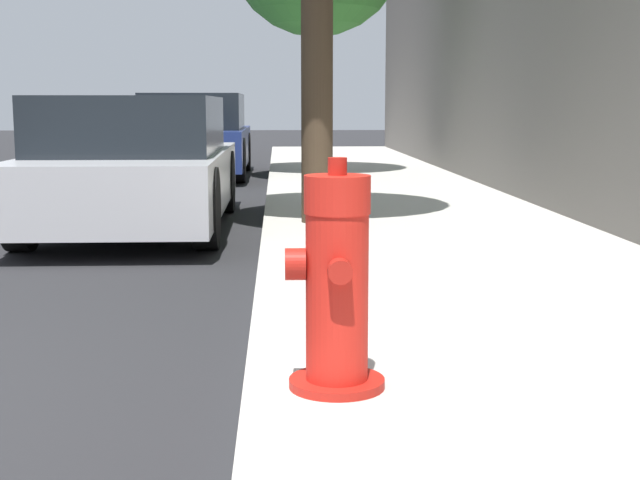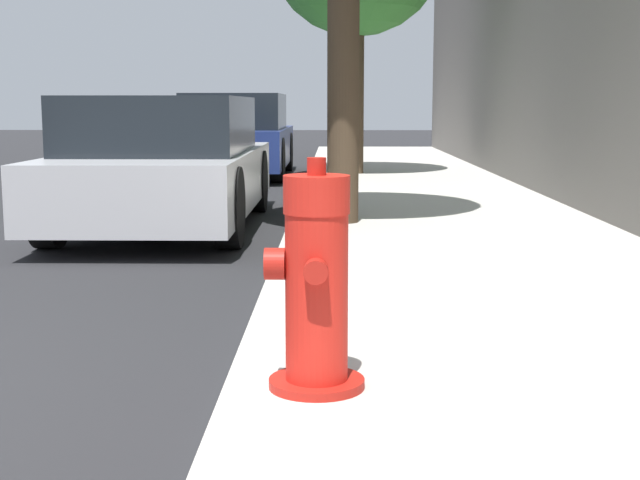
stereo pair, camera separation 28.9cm
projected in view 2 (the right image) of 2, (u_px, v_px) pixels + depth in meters
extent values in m
cube|color=beige|center=(614.00, 415.00, 3.29)|extent=(2.92, 40.00, 0.13)
cylinder|color=red|center=(317.00, 383.00, 3.40)|extent=(0.37, 0.37, 0.04)
cylinder|color=red|center=(317.00, 297.00, 3.35)|extent=(0.24, 0.24, 0.64)
cylinder|color=red|center=(317.00, 194.00, 3.30)|extent=(0.25, 0.25, 0.14)
cylinder|color=red|center=(317.00, 166.00, 3.28)|extent=(0.07, 0.07, 0.07)
cylinder|color=red|center=(316.00, 271.00, 3.19)|extent=(0.09, 0.06, 0.09)
cylinder|color=red|center=(317.00, 257.00, 3.48)|extent=(0.09, 0.06, 0.09)
cylinder|color=red|center=(275.00, 264.00, 3.34)|extent=(0.08, 0.12, 0.12)
cube|color=#B7B7BC|center=(168.00, 180.00, 8.75)|extent=(1.69, 4.24, 0.56)
cube|color=black|center=(163.00, 124.00, 8.51)|extent=(1.55, 2.33, 0.52)
cylinder|color=black|center=(122.00, 181.00, 10.09)|extent=(0.20, 0.69, 0.69)
cylinder|color=black|center=(257.00, 181.00, 10.06)|extent=(0.20, 0.69, 0.69)
cylinder|color=black|center=(48.00, 207.00, 7.49)|extent=(0.20, 0.69, 0.69)
cylinder|color=black|center=(230.00, 208.00, 7.46)|extent=(0.20, 0.69, 0.69)
cube|color=navy|center=(237.00, 147.00, 15.09)|extent=(1.70, 4.15, 0.62)
cube|color=black|center=(236.00, 111.00, 14.83)|extent=(1.57, 2.28, 0.58)
cylinder|color=black|center=(203.00, 152.00, 16.39)|extent=(0.20, 0.70, 0.70)
cylinder|color=black|center=(287.00, 152.00, 16.37)|extent=(0.20, 0.70, 0.70)
cylinder|color=black|center=(179.00, 160.00, 13.85)|extent=(0.20, 0.70, 0.70)
cylinder|color=black|center=(278.00, 160.00, 13.83)|extent=(0.20, 0.70, 0.70)
cylinder|color=#423323|center=(343.00, 55.00, 7.99)|extent=(0.29, 0.29, 3.03)
cylinder|color=#423323|center=(356.00, 90.00, 13.89)|extent=(0.25, 0.25, 2.59)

